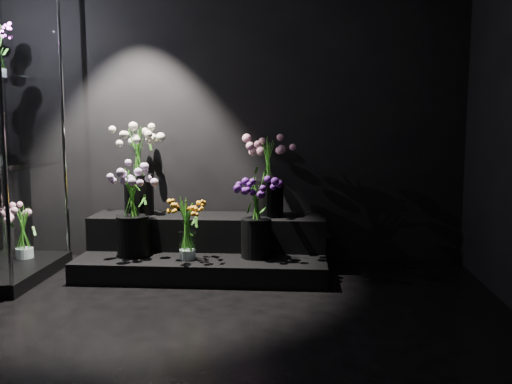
# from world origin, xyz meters

# --- Properties ---
(floor) EXTENTS (4.00, 4.00, 0.00)m
(floor) POSITION_xyz_m (0.00, 0.00, 0.00)
(floor) COLOR black
(floor) RESTS_ON ground
(wall_back) EXTENTS (4.00, 0.00, 4.00)m
(wall_back) POSITION_xyz_m (0.00, 2.00, 1.40)
(wall_back) COLOR black
(wall_back) RESTS_ON floor
(display_riser) EXTENTS (1.95, 0.87, 0.43)m
(display_riser) POSITION_xyz_m (-0.16, 1.61, 0.18)
(display_riser) COLOR black
(display_riser) RESTS_ON floor
(display_case) EXTENTS (0.62, 1.03, 2.27)m
(display_case) POSITION_xyz_m (-1.67, 1.24, 1.14)
(display_case) COLOR black
(display_case) RESTS_ON floor
(bouquet_orange_bells) EXTENTS (0.31, 0.31, 0.49)m
(bouquet_orange_bells) POSITION_xyz_m (-0.26, 1.30, 0.41)
(bouquet_orange_bells) COLOR white
(bouquet_orange_bells) RESTS_ON display_riser
(bouquet_lilac) EXTENTS (0.46, 0.46, 0.72)m
(bouquet_lilac) POSITION_xyz_m (-0.71, 1.40, 0.57)
(bouquet_lilac) COLOR black
(bouquet_lilac) RESTS_ON display_riser
(bouquet_purple) EXTENTS (0.36, 0.36, 0.62)m
(bouquet_purple) POSITION_xyz_m (0.27, 1.41, 0.50)
(bouquet_purple) COLOR black
(bouquet_purple) RESTS_ON display_riser
(bouquet_cream_roses) EXTENTS (0.43, 0.43, 0.75)m
(bouquet_cream_roses) POSITION_xyz_m (-0.75, 1.73, 0.88)
(bouquet_cream_roses) COLOR black
(bouquet_cream_roses) RESTS_ON display_riser
(bouquet_pink_roses) EXTENTS (0.49, 0.49, 0.66)m
(bouquet_pink_roses) POSITION_xyz_m (0.34, 1.74, 0.81)
(bouquet_pink_roses) COLOR black
(bouquet_pink_roses) RESTS_ON display_riser
(bouquet_case_base_pink) EXTENTS (0.32, 0.32, 0.44)m
(bouquet_case_base_pink) POSITION_xyz_m (-1.65, 1.47, 0.34)
(bouquet_case_base_pink) COLOR white
(bouquet_case_base_pink) RESTS_ON display_case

